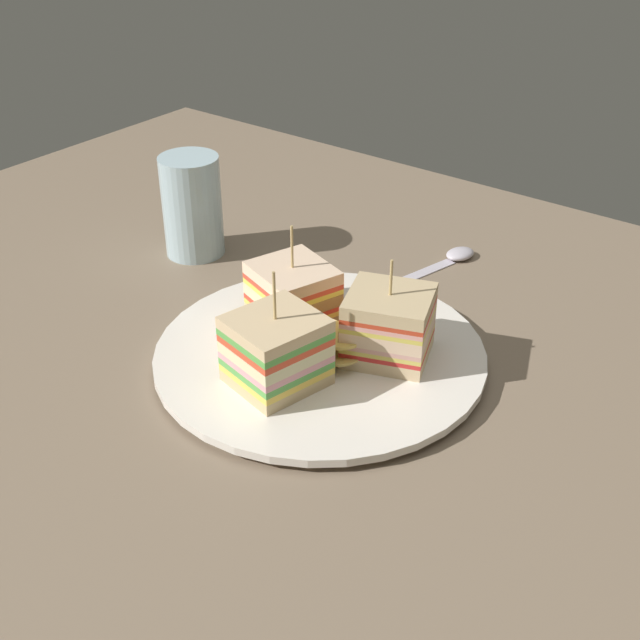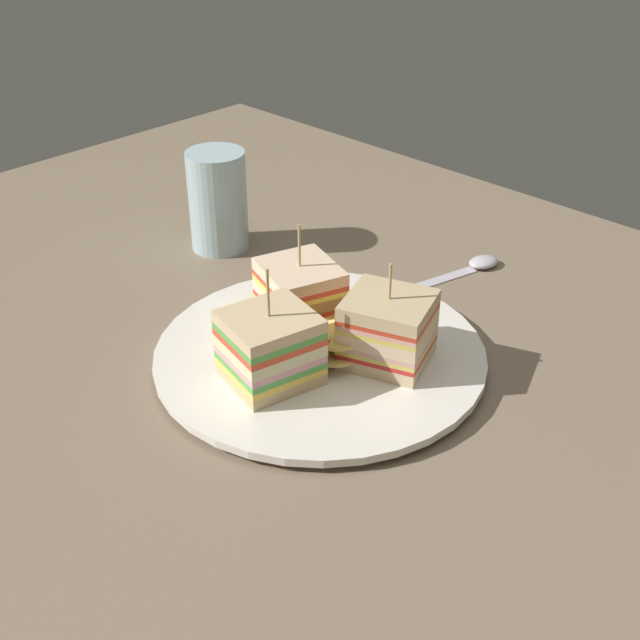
# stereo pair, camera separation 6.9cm
# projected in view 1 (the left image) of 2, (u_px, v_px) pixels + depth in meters

# --- Properties ---
(ground_plane) EXTENTS (1.21, 0.88, 0.02)m
(ground_plane) POSITION_uv_depth(u_px,v_px,m) (320.00, 371.00, 0.72)
(ground_plane) COLOR #816C57
(plate) EXTENTS (0.28, 0.28, 0.01)m
(plate) POSITION_uv_depth(u_px,v_px,m) (320.00, 355.00, 0.71)
(plate) COLOR white
(plate) RESTS_ON ground_plane
(sandwich_wedge_0) EXTENTS (0.08, 0.08, 0.09)m
(sandwich_wedge_0) POSITION_uv_depth(u_px,v_px,m) (293.00, 294.00, 0.74)
(sandwich_wedge_0) COLOR #D7BA82
(sandwich_wedge_0) RESTS_ON plate
(sandwich_wedge_1) EXTENTS (0.08, 0.08, 0.10)m
(sandwich_wedge_1) POSITION_uv_depth(u_px,v_px,m) (272.00, 349.00, 0.65)
(sandwich_wedge_1) COLOR #D7B883
(sandwich_wedge_1) RESTS_ON plate
(sandwich_wedge_2) EXTENTS (0.09, 0.08, 0.09)m
(sandwich_wedge_2) POSITION_uv_depth(u_px,v_px,m) (388.00, 325.00, 0.68)
(sandwich_wedge_2) COLOR beige
(sandwich_wedge_2) RESTS_ON plate
(chip_pile) EXTENTS (0.07, 0.08, 0.03)m
(chip_pile) POSITION_uv_depth(u_px,v_px,m) (333.00, 341.00, 0.69)
(chip_pile) COLOR #E2BC6B
(chip_pile) RESTS_ON plate
(spoon) EXTENTS (0.05, 0.14, 0.01)m
(spoon) POSITION_uv_depth(u_px,v_px,m) (447.00, 260.00, 0.86)
(spoon) COLOR silver
(spoon) RESTS_ON ground_plane
(drinking_glass) EXTENTS (0.06, 0.06, 0.11)m
(drinking_glass) POSITION_uv_depth(u_px,v_px,m) (193.00, 213.00, 0.87)
(drinking_glass) COLOR silver
(drinking_glass) RESTS_ON ground_plane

